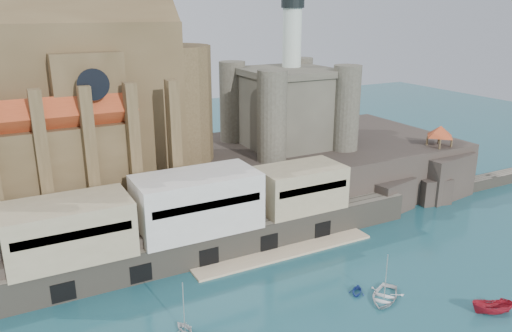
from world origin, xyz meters
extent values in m
plane|color=#194952|center=(0.00, 0.00, 0.00)|extent=(300.00, 300.00, 0.00)
cube|color=black|center=(0.00, 40.00, 5.00)|extent=(100.00, 34.00, 10.00)
cube|color=black|center=(-22.00, 23.50, 3.00)|extent=(9.00, 5.00, 6.00)
cube|color=black|center=(-5.00, 23.50, 3.00)|extent=(9.00, 5.00, 6.00)
cube|color=black|center=(12.00, 23.50, 3.00)|extent=(9.00, 5.00, 6.00)
cube|color=black|center=(28.00, 23.50, 3.00)|extent=(9.00, 5.00, 6.00)
cube|color=#686253|center=(-8.00, 22.50, 2.25)|extent=(70.00, 6.00, 4.50)
cube|color=#D4B78D|center=(2.00, 18.00, 0.15)|extent=(30.00, 4.00, 0.40)
cube|color=black|center=(-30.00, 19.60, 1.60)|extent=(3.00, 0.40, 2.60)
cube|color=black|center=(-20.00, 19.60, 1.60)|extent=(3.00, 0.40, 2.60)
cube|color=black|center=(-10.00, 19.60, 1.60)|extent=(3.00, 0.40, 2.60)
cube|color=black|center=(0.00, 19.60, 1.60)|extent=(3.00, 0.40, 2.60)
cube|color=black|center=(10.00, 19.60, 1.60)|extent=(3.00, 0.40, 2.60)
cube|color=tan|center=(-28.00, 23.50, 8.25)|extent=(16.00, 9.00, 7.50)
cube|color=silver|center=(-10.00, 23.50, 8.75)|extent=(18.00, 9.00, 8.50)
cube|color=tan|center=(8.00, 23.50, 8.00)|extent=(14.00, 8.00, 7.00)
cube|color=brown|center=(-26.00, 42.00, 22.00)|extent=(38.00, 14.00, 24.00)
cube|color=brown|center=(-26.00, 42.00, 34.00)|extent=(38.00, 13.01, 13.01)
cylinder|color=brown|center=(-7.00, 42.00, 20.00)|extent=(14.00, 14.00, 20.00)
cube|color=brown|center=(-22.00, 42.00, 20.00)|extent=(10.00, 20.00, 20.00)
cube|color=brown|center=(-30.00, 32.50, 15.00)|extent=(28.00, 5.00, 10.00)
cube|color=brown|center=(-30.00, 51.50, 15.00)|extent=(28.00, 5.00, 10.00)
cube|color=#B23F1E|center=(-30.00, 32.50, 21.60)|extent=(28.00, 5.66, 5.66)
cube|color=#B23F1E|center=(-30.00, 51.50, 21.60)|extent=(28.00, 5.66, 5.66)
cylinder|color=black|center=(-22.00, 29.95, 26.00)|extent=(4.40, 0.30, 4.40)
cube|color=brown|center=(-29.60, 29.50, 18.00)|extent=(1.60, 2.20, 16.00)
cube|color=brown|center=(-23.40, 29.50, 18.00)|extent=(1.60, 2.20, 16.00)
cube|color=brown|center=(-17.20, 29.50, 18.00)|extent=(1.60, 2.20, 16.00)
cube|color=brown|center=(-11.00, 29.50, 18.00)|extent=(1.60, 2.20, 16.00)
cube|color=#484438|center=(16.00, 41.00, 17.00)|extent=(16.00, 16.00, 14.00)
cube|color=#484438|center=(16.00, 41.00, 24.40)|extent=(17.00, 17.00, 1.20)
cylinder|color=#484438|center=(8.00, 33.00, 18.00)|extent=(5.20, 5.20, 16.00)
cylinder|color=#484438|center=(24.00, 33.00, 18.00)|extent=(5.20, 5.20, 16.00)
cylinder|color=#484438|center=(8.00, 49.00, 18.00)|extent=(5.20, 5.20, 16.00)
cylinder|color=#484438|center=(24.00, 49.00, 18.00)|extent=(5.20, 5.20, 16.00)
cylinder|color=silver|center=(18.00, 43.00, 30.00)|extent=(3.60, 3.60, 12.00)
cylinder|color=black|center=(18.00, 43.00, 37.00)|extent=(4.40, 4.40, 2.00)
cube|color=black|center=(42.00, 26.00, 4.35)|extent=(12.00, 10.00, 8.70)
cube|color=black|center=(38.00, 23.00, 2.50)|extent=(6.00, 5.00, 5.00)
cube|color=black|center=(47.00, 28.00, 3.00)|extent=(5.00, 4.00, 6.00)
cube|color=brown|center=(42.00, 26.00, 8.85)|extent=(4.20, 4.20, 0.30)
cylinder|color=brown|center=(40.40, 24.40, 10.30)|extent=(0.36, 0.36, 3.20)
cylinder|color=brown|center=(43.60, 24.40, 10.30)|extent=(0.36, 0.36, 3.20)
cylinder|color=brown|center=(40.40, 27.60, 10.30)|extent=(0.36, 0.36, 3.20)
cylinder|color=brown|center=(43.60, 27.60, 10.30)|extent=(0.36, 0.36, 3.20)
pyramid|color=#B23F1E|center=(42.00, 26.00, 13.00)|extent=(6.40, 6.40, 2.20)
imported|color=silver|center=(-18.42, 6.83, 0.00)|extent=(2.92, 2.19, 3.01)
imported|color=maroon|center=(16.36, -7.56, 0.00)|extent=(2.66, 2.63, 5.28)
imported|color=silver|center=(6.78, 1.11, 0.00)|extent=(3.74, 4.50, 6.42)
imported|color=#223D92|center=(4.50, 3.82, 0.00)|extent=(2.88, 2.95, 2.97)
camera|label=1|loc=(-34.32, -40.94, 36.05)|focal=35.00mm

